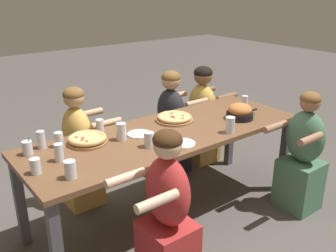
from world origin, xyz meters
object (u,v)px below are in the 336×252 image
Objects in this scene: empty_plate_a at (139,134)px; drinking_glass_e at (245,103)px; empty_plate_b at (182,143)px; drinking_glass_b at (59,140)px; diner_far_midleft at (79,153)px; drinking_glass_d at (100,126)px; cocktail_glass_blue at (27,149)px; drinking_glass_i at (149,141)px; drinking_glass_f at (59,154)px; drinking_glass_j at (230,125)px; diner_far_right at (202,118)px; pizza_board_second at (174,118)px; drinking_glass_c at (121,133)px; skillet_bowl at (240,112)px; diner_near_right at (302,158)px; diner_far_midright at (171,127)px; drinking_glass_h at (70,171)px; pizza_board_main at (87,139)px; drinking_glass_a at (35,167)px; diner_near_midleft at (167,218)px.

drinking_glass_e is at bearing -2.49° from empty_plate_a.
empty_plate_b is (0.15, -0.36, -0.00)m from empty_plate_a.
diner_far_midleft reaches higher than drinking_glass_b.
drinking_glass_d is at bearing 129.96° from empty_plate_a.
cocktail_glass_blue is 1.11× the size of drinking_glass_i.
cocktail_glass_blue is 0.28m from drinking_glass_f.
drinking_glass_j is 0.12× the size of diner_far_right.
drinking_glass_c is at bearing -171.68° from pizza_board_second.
skillet_bowl is 0.31× the size of diner_far_midleft.
skillet_bowl reaches higher than drinking_glass_j.
empty_plate_b is 1.75× the size of drinking_glass_i.
drinking_glass_c is at bearing 62.58° from diner_near_right.
drinking_glass_d is 0.85× the size of drinking_glass_e.
drinking_glass_i is 0.10× the size of diner_far_midright.
empty_plate_b is 0.18× the size of diner_far_midright.
diner_far_midleft is at bearing 147.33° from pizza_board_second.
diner_near_right is (0.02, -1.29, -0.02)m from diner_far_right.
skillet_bowl is 0.68m from diner_near_right.
cocktail_glass_blue is 1.58m from drinking_glass_j.
drinking_glass_f is at bearing -173.57° from drinking_glass_c.
diner_near_right reaches higher than drinking_glass_j.
empty_plate_a is 0.86m from cocktail_glass_blue.
cocktail_glass_blue reaches higher than drinking_glass_e.
drinking_glass_e is 1.92m from drinking_glass_f.
skillet_bowl is 0.97m from empty_plate_a.
pizza_board_second reaches higher than empty_plate_a.
cocktail_glass_blue is 0.88m from drinking_glass_i.
drinking_glass_h is 0.89× the size of drinking_glass_j.
diner_far_midright is at bearing 90.00° from diner_far_midleft.
pizza_board_main is at bearing 63.17° from diner_near_right.
drinking_glass_f is at bearing 160.93° from empty_plate_b.
diner_far_right reaches higher than cocktail_glass_blue.
drinking_glass_i reaches higher than empty_plate_a.
drinking_glass_d is at bearing 156.91° from skillet_bowl.
drinking_glass_j reaches higher than drinking_glass_h.
drinking_glass_f is (-0.49, -0.32, 0.01)m from drinking_glass_d.
diner_far_right is (1.21, 0.55, -0.29)m from empty_plate_a.
cocktail_glass_blue is at bearing 66.46° from diner_near_right.
drinking_glass_f reaches higher than drinking_glass_a.
drinking_glass_j is 1.01m from diner_near_midleft.
pizza_board_main is 2.56× the size of drinking_glass_h.
drinking_glass_i is (-1.02, -0.01, -0.01)m from skillet_bowl.
skillet_bowl reaches higher than drinking_glass_h.
empty_plate_b is at bearing -59.12° from drinking_glass_d.
cocktail_glass_blue is at bearing 165.30° from drinking_glass_c.
skillet_bowl is 3.02× the size of drinking_glass_i.
diner_far_right is (1.06, 0.91, -0.29)m from empty_plate_b.
diner_near_right reaches higher than drinking_glass_e.
drinking_glass_a is at bearing -153.14° from pizza_board_main.
drinking_glass_c is at bearing 30.46° from drinking_glass_h.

